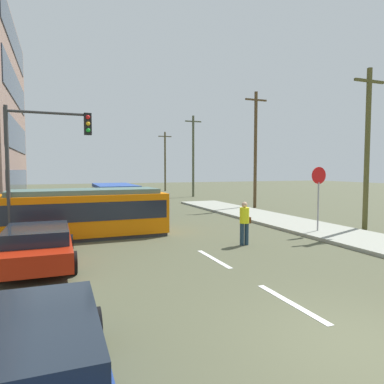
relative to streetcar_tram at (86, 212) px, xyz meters
The scene contains 19 objects.
ground_plane 3.99m from the streetcar_tram, 21.34° to the right, with size 120.00×120.00×0.00m, color #4C4F38.
sidewalk_curb_right 11.74m from the streetcar_tram, 27.48° to the right, with size 3.20×36.00×0.14m, color #97998B.
lane_stripe_1 10.11m from the streetcar_tram, 69.16° to the right, with size 0.16×2.40×0.01m, color silver.
lane_stripe_2 6.56m from the streetcar_tram, 56.47° to the right, with size 0.16×2.40×0.01m, color silver.
lane_stripe_3 7.07m from the streetcar_tram, 59.20° to the left, with size 0.16×2.40×0.01m, color silver.
lane_stripe_4 12.57m from the streetcar_tram, 73.40° to the left, with size 0.16×2.40×0.01m, color silver.
streetcar_tram is the anchor object (origin of this frame).
city_bus 8.61m from the streetcar_tram, 73.22° to the left, with size 2.61×5.95×1.90m.
pedestrian_crossing 6.80m from the streetcar_tram, 35.27° to the right, with size 0.45×0.36×1.67m.
parked_sedan_near 11.24m from the streetcar_tram, 97.88° to the right, with size 2.11×4.42×1.19m.
parked_sedan_mid 4.52m from the streetcar_tram, 112.24° to the right, with size 2.12×4.45×1.19m.
parked_sedan_far 4.55m from the streetcar_tram, 118.92° to the left, with size 2.08×4.60×1.19m.
parked_sedan_furthest 9.98m from the streetcar_tram, 97.58° to the left, with size 2.21×4.31×1.19m.
stop_sign 10.37m from the streetcar_tram, 17.11° to the right, with size 0.76×0.07×2.88m.
traffic_light_mast 3.31m from the streetcar_tram, 141.48° to the right, with size 3.05×0.33×5.23m.
utility_pole_near 13.41m from the streetcar_tram, 13.26° to the right, with size 1.80×0.24×7.67m.
utility_pole_mid 15.20m from the streetcar_tram, 29.52° to the left, with size 1.80×0.24×8.70m.
utility_pole_far 22.90m from the streetcar_tram, 56.79° to the left, with size 1.80×0.24×8.57m.
utility_pole_distant 31.95m from the streetcar_tram, 67.05° to the left, with size 1.80×0.24×7.91m.
Camera 1 is at (-4.67, -4.10, 2.90)m, focal length 32.48 mm.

